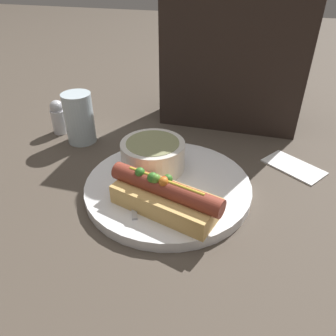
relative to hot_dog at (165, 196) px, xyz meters
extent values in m
plane|color=#4C4238|center=(-0.01, 0.07, -0.04)|extent=(4.00, 4.00, 0.00)
cylinder|color=white|center=(-0.01, 0.07, -0.03)|extent=(0.29, 0.29, 0.02)
cube|color=#DBAD60|center=(0.00, 0.00, -0.01)|extent=(0.18, 0.11, 0.03)
cylinder|color=brown|center=(0.00, 0.00, 0.01)|extent=(0.18, 0.08, 0.03)
sphere|color=#C63F1E|center=(0.00, 0.00, 0.03)|extent=(0.01, 0.01, 0.01)
sphere|color=#387A28|center=(-0.04, 0.01, 0.03)|extent=(0.02, 0.02, 0.02)
sphere|color=#387A28|center=(0.00, 0.01, 0.03)|extent=(0.01, 0.01, 0.01)
sphere|color=orange|center=(0.00, 0.00, 0.03)|extent=(0.01, 0.01, 0.01)
sphere|color=#387A28|center=(-0.02, 0.00, 0.03)|extent=(0.02, 0.02, 0.02)
sphere|color=#518C2D|center=(-0.02, 0.00, 0.03)|extent=(0.02, 0.02, 0.02)
cylinder|color=gold|center=(0.00, 0.00, 0.03)|extent=(0.12, 0.04, 0.01)
cylinder|color=silver|center=(-0.05, 0.10, 0.00)|extent=(0.11, 0.11, 0.05)
cylinder|color=#8C8E60|center=(-0.05, 0.10, 0.02)|extent=(0.09, 0.09, 0.01)
cube|color=#B7B7BC|center=(-0.06, 0.02, -0.02)|extent=(0.06, 0.11, 0.00)
ellipsoid|color=#B7B7BC|center=(-0.09, 0.09, -0.02)|extent=(0.04, 0.04, 0.01)
cylinder|color=silver|center=(-0.25, 0.19, 0.01)|extent=(0.06, 0.06, 0.11)
cube|color=white|center=(0.20, 0.21, -0.04)|extent=(0.13, 0.11, 0.01)
cylinder|color=silver|center=(-0.31, 0.21, -0.01)|extent=(0.03, 0.03, 0.05)
sphere|color=silver|center=(-0.31, 0.21, 0.02)|extent=(0.03, 0.03, 0.03)
cube|color=#2D231E|center=(0.05, 0.39, 0.13)|extent=(0.31, 0.14, 0.35)
camera|label=1|loc=(0.11, -0.37, 0.31)|focal=35.00mm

